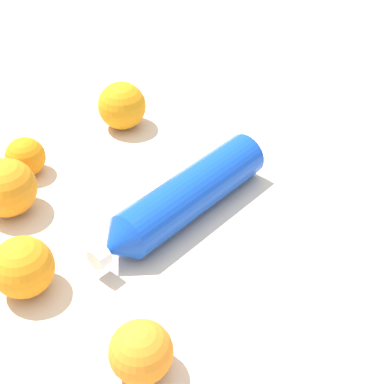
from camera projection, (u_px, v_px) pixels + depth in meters
ground_plane at (157, 216)px, 0.82m from camera, size 2.40×2.40×0.00m
water_bottle at (182, 199)px, 0.79m from camera, size 0.31×0.10×0.07m
orange_0 at (7, 188)px, 0.80m from camera, size 0.08×0.08×0.08m
orange_1 at (24, 269)px, 0.69m from camera, size 0.08×0.08×0.08m
orange_2 at (141, 352)px, 0.60m from camera, size 0.07×0.07×0.07m
orange_3 at (25, 157)px, 0.88m from camera, size 0.06×0.06×0.06m
orange_4 at (122, 106)px, 0.97m from camera, size 0.08×0.08×0.08m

